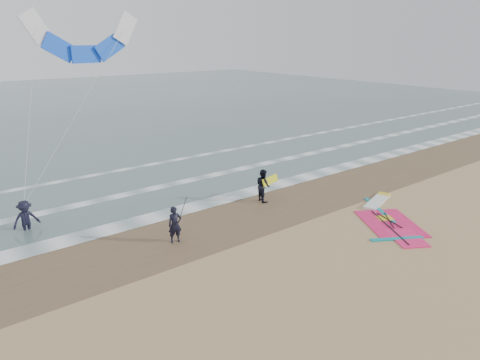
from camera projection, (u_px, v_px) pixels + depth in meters
ground at (346, 260)px, 16.43m from camera, size 120.00×120.00×0.00m
sea_water at (37, 108)px, 52.60m from camera, size 120.00×80.00×0.02m
wet_sand_band at (249, 212)px, 20.95m from camera, size 120.00×5.00×0.01m
foam_waterline at (200, 188)px, 24.29m from camera, size 120.00×9.15×0.02m
windsurf_rig at (388, 217)px, 20.31m from camera, size 5.45×5.16×0.13m
person_standing at (175, 225)px, 17.66m from camera, size 0.64×0.49×1.57m
person_walking at (263, 185)px, 22.15m from camera, size 0.80×0.95×1.72m
person_wading at (25, 212)px, 18.68m from camera, size 1.20×0.77×1.76m
held_pole at (181, 215)px, 17.72m from camera, size 0.17×0.86×1.82m
carried_kiteboard at (270, 180)px, 22.24m from camera, size 1.30×0.51×0.39m
surf_kite at (84, 41)px, 21.66m from camera, size 7.57×3.62×8.34m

